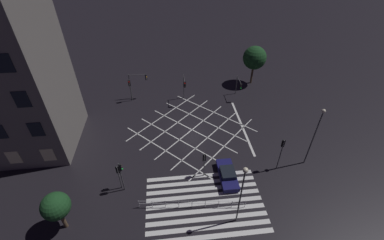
{
  "coord_description": "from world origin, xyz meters",
  "views": [
    {
      "loc": [
        -3.03,
        -27.34,
        22.93
      ],
      "look_at": [
        0.0,
        0.0,
        1.72
      ],
      "focal_mm": 24.0,
      "sensor_mm": 36.0,
      "label": 1
    }
  ],
  "objects_px": {
    "traffic_light_se_cross": "(282,149)",
    "street_tree_near": "(56,206)",
    "traffic_light_nw_cross": "(130,86)",
    "traffic_light_sw_main": "(121,172)",
    "traffic_light_ne_cross": "(239,85)",
    "traffic_light_median_south": "(204,160)",
    "street_lamp_west": "(316,130)",
    "waiting_car": "(227,174)",
    "street_tree_far": "(255,58)",
    "traffic_light_nw_main": "(139,80)",
    "traffic_light_sw_cross": "(118,173)",
    "traffic_light_median_north": "(184,85)",
    "street_lamp_east": "(242,187)"
  },
  "relations": [
    {
      "from": "traffic_light_median_north",
      "to": "waiting_car",
      "type": "height_order",
      "value": "traffic_light_median_north"
    },
    {
      "from": "traffic_light_nw_cross",
      "to": "street_lamp_east",
      "type": "distance_m",
      "value": 25.41
    },
    {
      "from": "street_tree_far",
      "to": "waiting_car",
      "type": "distance_m",
      "value": 23.15
    },
    {
      "from": "traffic_light_se_cross",
      "to": "waiting_car",
      "type": "xyz_separation_m",
      "value": [
        -6.05,
        -0.78,
        -2.59
      ]
    },
    {
      "from": "traffic_light_sw_cross",
      "to": "traffic_light_median_south",
      "type": "height_order",
      "value": "traffic_light_sw_cross"
    },
    {
      "from": "traffic_light_ne_cross",
      "to": "street_tree_far",
      "type": "xyz_separation_m",
      "value": [
        3.64,
        4.7,
        2.32
      ]
    },
    {
      "from": "traffic_light_sw_cross",
      "to": "traffic_light_nw_main",
      "type": "xyz_separation_m",
      "value": [
        1.22,
        18.09,
        0.83
      ]
    },
    {
      "from": "traffic_light_nw_cross",
      "to": "street_lamp_east",
      "type": "height_order",
      "value": "street_lamp_east"
    },
    {
      "from": "traffic_light_sw_cross",
      "to": "traffic_light_median_south",
      "type": "distance_m",
      "value": 9.14
    },
    {
      "from": "traffic_light_nw_main",
      "to": "traffic_light_nw_cross",
      "type": "distance_m",
      "value": 1.71
    },
    {
      "from": "street_lamp_west",
      "to": "street_tree_far",
      "type": "distance_m",
      "value": 19.65
    },
    {
      "from": "traffic_light_sw_cross",
      "to": "traffic_light_ne_cross",
      "type": "bearing_deg",
      "value": -46.48
    },
    {
      "from": "traffic_light_sw_cross",
      "to": "traffic_light_nw_cross",
      "type": "distance_m",
      "value": 17.22
    },
    {
      "from": "traffic_light_median_north",
      "to": "traffic_light_sw_main",
      "type": "bearing_deg",
      "value": -25.63
    },
    {
      "from": "traffic_light_sw_cross",
      "to": "traffic_light_nw_main",
      "type": "height_order",
      "value": "traffic_light_nw_main"
    },
    {
      "from": "traffic_light_sw_cross",
      "to": "street_tree_far",
      "type": "height_order",
      "value": "street_tree_far"
    },
    {
      "from": "traffic_light_ne_cross",
      "to": "street_tree_far",
      "type": "height_order",
      "value": "street_tree_far"
    },
    {
      "from": "traffic_light_median_south",
      "to": "waiting_car",
      "type": "distance_m",
      "value": 3.21
    },
    {
      "from": "traffic_light_median_north",
      "to": "waiting_car",
      "type": "bearing_deg",
      "value": 11.99
    },
    {
      "from": "traffic_light_sw_cross",
      "to": "street_lamp_east",
      "type": "height_order",
      "value": "street_lamp_east"
    },
    {
      "from": "traffic_light_median_south",
      "to": "traffic_light_median_north",
      "type": "height_order",
      "value": "traffic_light_median_north"
    },
    {
      "from": "traffic_light_sw_cross",
      "to": "street_tree_far",
      "type": "relative_size",
      "value": 0.49
    },
    {
      "from": "traffic_light_sw_cross",
      "to": "traffic_light_sw_main",
      "type": "height_order",
      "value": "traffic_light_sw_main"
    },
    {
      "from": "traffic_light_sw_main",
      "to": "traffic_light_median_north",
      "type": "height_order",
      "value": "traffic_light_median_north"
    },
    {
      "from": "traffic_light_se_cross",
      "to": "street_tree_near",
      "type": "bearing_deg",
      "value": 102.1
    },
    {
      "from": "street_lamp_west",
      "to": "street_tree_near",
      "type": "relative_size",
      "value": 1.74
    },
    {
      "from": "traffic_light_median_north",
      "to": "street_tree_far",
      "type": "relative_size",
      "value": 0.63
    },
    {
      "from": "traffic_light_median_south",
      "to": "traffic_light_median_north",
      "type": "bearing_deg",
      "value": 3.13
    },
    {
      "from": "traffic_light_ne_cross",
      "to": "waiting_car",
      "type": "distance_m",
      "value": 17.17
    },
    {
      "from": "traffic_light_sw_main",
      "to": "waiting_car",
      "type": "bearing_deg",
      "value": 1.8
    },
    {
      "from": "traffic_light_nw_cross",
      "to": "street_lamp_west",
      "type": "xyz_separation_m",
      "value": [
        21.58,
        -15.97,
        2.41
      ]
    },
    {
      "from": "traffic_light_se_cross",
      "to": "traffic_light_ne_cross",
      "type": "distance_m",
      "value": 15.46
    },
    {
      "from": "traffic_light_sw_cross",
      "to": "street_tree_far",
      "type": "xyz_separation_m",
      "value": [
        20.68,
        20.88,
        2.42
      ]
    },
    {
      "from": "traffic_light_sw_cross",
      "to": "street_tree_near",
      "type": "height_order",
      "value": "street_tree_near"
    },
    {
      "from": "traffic_light_median_south",
      "to": "waiting_car",
      "type": "relative_size",
      "value": 0.74
    },
    {
      "from": "traffic_light_ne_cross",
      "to": "traffic_light_se_cross",
      "type": "bearing_deg",
      "value": 2.59
    },
    {
      "from": "traffic_light_ne_cross",
      "to": "street_tree_far",
      "type": "relative_size",
      "value": 0.49
    },
    {
      "from": "traffic_light_median_south",
      "to": "street_lamp_west",
      "type": "distance_m",
      "value": 12.62
    },
    {
      "from": "traffic_light_nw_cross",
      "to": "traffic_light_sw_cross",
      "type": "bearing_deg",
      "value": 0.52
    },
    {
      "from": "traffic_light_ne_cross",
      "to": "traffic_light_nw_cross",
      "type": "distance_m",
      "value": 17.22
    },
    {
      "from": "traffic_light_sw_cross",
      "to": "traffic_light_se_cross",
      "type": "height_order",
      "value": "traffic_light_se_cross"
    },
    {
      "from": "traffic_light_se_cross",
      "to": "traffic_light_sw_cross",
      "type": "bearing_deg",
      "value": 92.4
    },
    {
      "from": "traffic_light_nw_main",
      "to": "street_lamp_east",
      "type": "distance_m",
      "value": 25.56
    },
    {
      "from": "traffic_light_nw_cross",
      "to": "traffic_light_sw_main",
      "type": "relative_size",
      "value": 0.92
    },
    {
      "from": "traffic_light_sw_main",
      "to": "traffic_light_se_cross",
      "type": "bearing_deg",
      "value": 3.75
    },
    {
      "from": "traffic_light_se_cross",
      "to": "traffic_light_nw_main",
      "type": "distance_m",
      "value": 23.95
    },
    {
      "from": "traffic_light_median_south",
      "to": "street_tree_near",
      "type": "height_order",
      "value": "street_tree_near"
    },
    {
      "from": "traffic_light_nw_cross",
      "to": "traffic_light_median_north",
      "type": "distance_m",
      "value": 8.53
    },
    {
      "from": "traffic_light_nw_main",
      "to": "street_lamp_west",
      "type": "distance_m",
      "value": 26.37
    },
    {
      "from": "street_tree_near",
      "to": "street_tree_far",
      "type": "distance_m",
      "value": 35.68
    }
  ]
}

